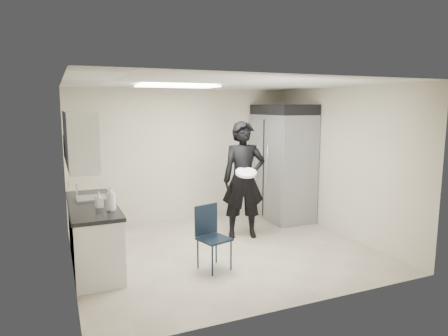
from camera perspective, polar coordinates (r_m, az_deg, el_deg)
name	(u,v)px	position (r m, az deg, el deg)	size (l,w,h in m)	color
floor	(224,250)	(6.49, -0.02, -11.61)	(4.50, 4.50, 0.00)	tan
ceiling	(224,84)	(6.10, -0.02, 11.95)	(4.50, 4.50, 0.00)	silver
back_wall	(185,155)	(8.02, -5.65, 1.85)	(4.50, 4.50, 0.00)	#BFB99E
left_wall	(68,180)	(5.68, -21.39, -1.59)	(4.00, 4.00, 0.00)	#BFB99E
right_wall	(341,162)	(7.33, 16.36, 0.88)	(4.00, 4.00, 0.00)	#BFB99E
ceiling_panel	(178,86)	(6.27, -6.65, 11.53)	(1.20, 0.60, 0.02)	white
lower_counter	(94,236)	(6.10, -18.14, -9.17)	(0.60, 1.90, 0.86)	silver
countertop	(92,205)	(5.97, -18.35, -5.01)	(0.64, 1.95, 0.05)	black
sink	(92,202)	(6.22, -18.36, -4.61)	(0.42, 0.40, 0.14)	gray
faucet	(77,193)	(6.18, -20.28, -3.38)	(0.02, 0.02, 0.24)	silver
upper_cabinets	(79,139)	(5.82, -20.03, 3.94)	(0.35, 1.80, 0.75)	silver
towel_dispenser	(71,146)	(6.98, -21.02, 2.91)	(0.22, 0.30, 0.35)	black
notice_sticker_left	(69,184)	(5.79, -21.32, -2.20)	(0.00, 0.12, 0.07)	yellow
notice_sticker_right	(68,185)	(6.00, -21.37, -2.24)	(0.00, 0.12, 0.07)	yellow
commercial_fridge	(282,167)	(8.16, 8.31, 0.14)	(0.80, 1.35, 2.10)	gray
fridge_compressor	(283,110)	(8.07, 8.49, 8.24)	(0.80, 1.35, 0.20)	black
folding_chair	(214,239)	(5.64, -1.40, -10.13)	(0.39, 0.39, 0.87)	black
man_tuxedo	(244,180)	(6.90, 2.81, -1.71)	(0.74, 0.49, 2.02)	black
bucket_lid	(246,173)	(6.62, 3.17, -0.67)	(0.35, 0.35, 0.04)	white
soap_bottle_a	(111,198)	(5.43, -15.86, -4.18)	(0.13, 0.13, 0.33)	white
soap_bottle_b	(99,200)	(5.67, -17.42, -4.32)	(0.10, 0.10, 0.22)	silver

